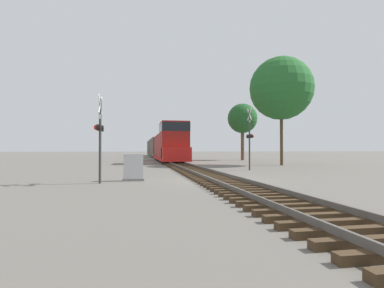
# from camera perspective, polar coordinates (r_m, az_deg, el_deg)

# --- Properties ---
(ground_plane) EXTENTS (400.00, 400.00, 0.00)m
(ground_plane) POSITION_cam_1_polar(r_m,az_deg,el_deg) (15.43, 4.77, -6.95)
(ground_plane) COLOR #666059
(rail_track_bed) EXTENTS (2.60, 160.00, 0.31)m
(rail_track_bed) POSITION_cam_1_polar(r_m,az_deg,el_deg) (15.42, 4.77, -6.45)
(rail_track_bed) COLOR #42301E
(rail_track_bed) RESTS_ON ground
(freight_train) EXTENTS (3.05, 53.57, 4.63)m
(freight_train) POSITION_cam_1_polar(r_m,az_deg,el_deg) (56.05, -6.22, -0.61)
(freight_train) COLOR maroon
(freight_train) RESTS_ON ground
(crossing_signal_near) EXTENTS (0.36, 1.01, 4.14)m
(crossing_signal_near) POSITION_cam_1_polar(r_m,az_deg,el_deg) (14.70, -17.19, 2.22)
(crossing_signal_near) COLOR #333333
(crossing_signal_near) RESTS_ON ground
(crossing_signal_far) EXTENTS (0.35, 1.01, 4.76)m
(crossing_signal_far) POSITION_cam_1_polar(r_m,az_deg,el_deg) (23.35, 10.95, 1.39)
(crossing_signal_far) COLOR #333333
(crossing_signal_far) RESTS_ON ground
(relay_cabinet) EXTENTS (1.07, 0.51, 1.36)m
(relay_cabinet) POSITION_cam_1_polar(r_m,az_deg,el_deg) (15.51, -11.09, -4.42)
(relay_cabinet) COLOR slate
(relay_cabinet) RESTS_ON ground
(tree_far_right) EXTENTS (6.34, 6.34, 10.92)m
(tree_far_right) POSITION_cam_1_polar(r_m,az_deg,el_deg) (31.95, 16.64, 10.11)
(tree_far_right) COLOR #473521
(tree_far_right) RESTS_ON ground
(tree_mid_background) EXTENTS (4.40, 4.40, 8.42)m
(tree_mid_background) POSITION_cam_1_polar(r_m,az_deg,el_deg) (45.32, 9.59, 4.78)
(tree_mid_background) COLOR brown
(tree_mid_background) RESTS_ON ground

